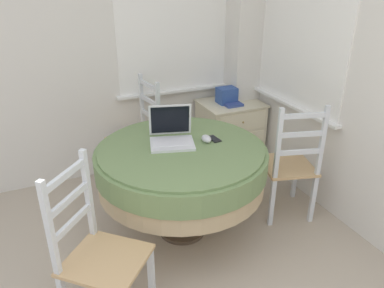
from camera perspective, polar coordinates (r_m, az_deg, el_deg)
name	(u,v)px	position (r m, az deg, el deg)	size (l,w,h in m)	color
corner_room_shell	(219,59)	(2.78, 4.06, 12.74)	(4.21, 4.51, 2.55)	silver
round_dining_table	(181,165)	(2.71, -1.63, -3.15)	(1.23, 1.23, 0.73)	#4C3D2D
laptop	(171,135)	(2.70, -3.15, 1.35)	(0.38, 0.36, 0.26)	silver
computer_mouse	(206,139)	(2.71, 2.21, 0.81)	(0.06, 0.10, 0.05)	silver
cell_phone	(214,139)	(2.76, 3.37, 0.80)	(0.07, 0.12, 0.01)	black
dining_chair_near_back_window	(138,137)	(3.51, -8.20, 1.10)	(0.47, 0.45, 1.00)	tan
dining_chair_near_right_window	(290,165)	(3.07, 14.66, -3.16)	(0.49, 0.51, 1.00)	tan
dining_chair_camera_near	(98,254)	(2.20, -14.17, -15.98)	(0.57, 0.57, 1.00)	tan
corner_cabinet	(230,132)	(3.91, 5.79, 1.78)	(0.60, 0.51, 0.65)	beige
storage_box	(227,95)	(3.76, 5.31, 7.40)	(0.18, 0.15, 0.16)	#2D4C93
book_on_cabinet	(230,103)	(3.75, 5.86, 6.28)	(0.17, 0.24, 0.02)	#33478C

